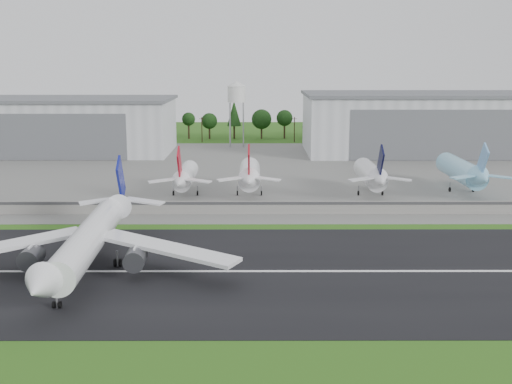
{
  "coord_description": "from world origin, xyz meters",
  "views": [
    {
      "loc": [
        3.14,
        -104.25,
        39.01
      ],
      "look_at": [
        3.42,
        40.0,
        9.0
      ],
      "focal_mm": 45.0,
      "sensor_mm": 36.0,
      "label": 1
    }
  ],
  "objects_px": {
    "parked_jet_red_b": "(249,175)",
    "parked_jet_navy": "(372,175)",
    "main_airliner": "(88,247)",
    "parked_jet_skyblue": "(464,171)",
    "parked_jet_red_a": "(185,177)"
  },
  "relations": [
    {
      "from": "parked_jet_navy",
      "to": "parked_jet_red_b",
      "type": "bearing_deg",
      "value": 179.99
    },
    {
      "from": "main_airliner",
      "to": "parked_jet_skyblue",
      "type": "xyz_separation_m",
      "value": [
        92.59,
        72.05,
        1.6
      ]
    },
    {
      "from": "parked_jet_red_a",
      "to": "parked_jet_red_b",
      "type": "relative_size",
      "value": 1.0
    },
    {
      "from": "main_airliner",
      "to": "parked_jet_red_b",
      "type": "xyz_separation_m",
      "value": [
        29.29,
        67.02,
        1.47
      ]
    },
    {
      "from": "main_airliner",
      "to": "parked_jet_navy",
      "type": "distance_m",
      "value": 93.02
    },
    {
      "from": "main_airliner",
      "to": "parked_jet_red_a",
      "type": "relative_size",
      "value": 1.89
    },
    {
      "from": "parked_jet_skyblue",
      "to": "parked_jet_red_b",
      "type": "bearing_deg",
      "value": -175.46
    },
    {
      "from": "parked_jet_navy",
      "to": "parked_jet_skyblue",
      "type": "xyz_separation_m",
      "value": [
        28.09,
        5.03,
        0.18
      ]
    },
    {
      "from": "parked_jet_red_b",
      "to": "parked_jet_skyblue",
      "type": "distance_m",
      "value": 63.5
    },
    {
      "from": "parked_jet_red_b",
      "to": "parked_jet_navy",
      "type": "relative_size",
      "value": 1.0
    },
    {
      "from": "parked_jet_red_a",
      "to": "parked_jet_red_b",
      "type": "height_order",
      "value": "parked_jet_red_b"
    },
    {
      "from": "parked_jet_navy",
      "to": "parked_jet_red_a",
      "type": "bearing_deg",
      "value": -179.93
    },
    {
      "from": "main_airliner",
      "to": "parked_jet_red_b",
      "type": "distance_m",
      "value": 73.16
    },
    {
      "from": "main_airliner",
      "to": "parked_jet_red_b",
      "type": "bearing_deg",
      "value": -115.81
    },
    {
      "from": "parked_jet_navy",
      "to": "parked_jet_skyblue",
      "type": "height_order",
      "value": "parked_jet_skyblue"
    }
  ]
}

